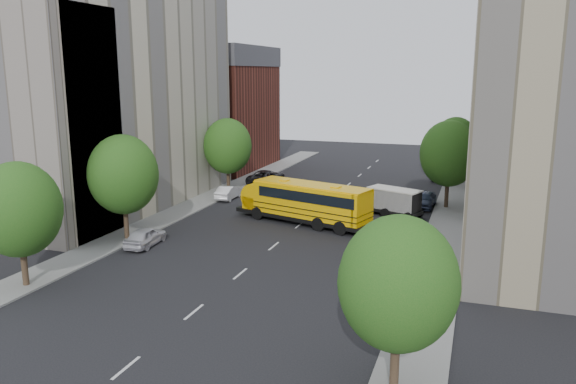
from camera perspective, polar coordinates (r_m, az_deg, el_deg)
The scene contains 23 objects.
ground at distance 42.44m, azimuth -0.51°, elevation -4.75°, with size 120.00×120.00×0.00m, color black.
sidewalk_left at distance 51.50m, azimuth -10.78°, elevation -1.87°, with size 3.00×80.00×0.12m, color slate.
sidewalk_right at distance 45.03m, azimuth 15.66°, elevation -4.14°, with size 3.00×80.00×0.12m, color slate.
lane_markings at distance 51.64m, azimuth 3.19°, elevation -1.70°, with size 0.15×64.00×0.01m, color silver.
building_left_cream at distance 54.43m, azimuth -16.71°, elevation 9.17°, with size 10.00×26.00×20.00m, color beige.
building_left_redbrick at distance 73.65m, azimuth -6.52°, elevation 7.50°, with size 10.00×15.00×13.00m, color maroon.
building_left_near at distance 46.39m, azimuth -24.15°, elevation 6.35°, with size 10.00×7.00×17.00m, color tan.
building_right_near at distance 34.29m, azimuth 26.36°, elevation 4.48°, with size 10.00×7.00×17.00m, color tan.
building_right_far at distance 58.55m, azimuth 23.52°, elevation 7.87°, with size 10.00×22.00×18.00m, color tan.
building_right_sidewall at distance 47.61m, azimuth 24.47°, elevation 7.05°, with size 10.10×0.30×18.00m, color brown.
street_tree_0 at distance 35.38m, azimuth -25.69°, elevation -1.62°, with size 4.80×4.80×7.41m.
street_tree_1 at distance 42.82m, azimuth -16.40°, elevation 1.72°, with size 5.12×5.12×7.90m.
street_tree_2 at distance 58.25m, azimuth -6.16°, elevation 4.65°, with size 4.99×4.99×7.71m.
street_tree_3 at distance 21.90m, azimuth 11.12°, elevation -9.13°, with size 4.61×4.61×7.11m.
street_tree_4 at distance 52.85m, azimuth 16.05°, elevation 3.77°, with size 5.25×5.25×8.10m.
street_tree_5 at distance 64.79m, azimuth 16.63°, elevation 4.85°, with size 4.86×4.86×7.51m.
school_bus at distance 46.23m, azimuth 1.53°, elevation -0.85°, with size 12.64×6.16×3.49m.
safari_truck at distance 49.81m, azimuth 10.30°, elevation -0.88°, with size 5.98×3.92×2.42m.
parked_car_0 at distance 41.81m, azimuth -14.30°, elevation -4.40°, with size 1.64×4.08×1.39m, color silver.
parked_car_1 at distance 55.72m, azimuth -6.04°, elevation -0.03°, with size 1.41×4.05×1.33m, color white.
parked_car_2 at distance 62.81m, azimuth -2.22°, elevation 1.53°, with size 2.65×5.74×1.60m, color black.
parked_car_4 at distance 53.38m, azimuth 13.69°, elevation -0.75°, with size 1.78×4.42×1.51m, color #34405C.
parked_car_5 at distance 67.81m, azimuth 15.11°, elevation 1.88°, with size 1.64×4.69×1.55m, color gray.
Camera 1 is at (13.56, -38.29, 12.30)m, focal length 35.00 mm.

